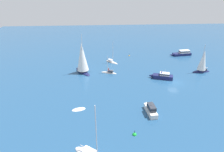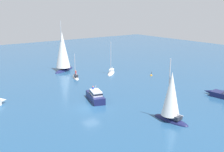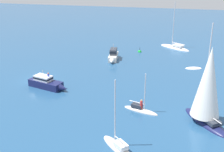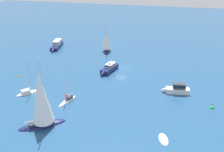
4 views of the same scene
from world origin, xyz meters
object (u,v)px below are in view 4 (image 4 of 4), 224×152
(sloop_1, at_px, (107,41))
(sailboat_1, at_px, (68,101))
(sailboat, at_px, (29,93))
(rib, at_px, (163,139))
(channel_buoy, at_px, (19,76))
(mooring_buoy, at_px, (212,108))
(powerboat, at_px, (177,89))
(yacht, at_px, (41,102))
(cabin_cruiser, at_px, (109,68))
(cabin_cruiser_1, at_px, (57,45))

(sloop_1, relative_size, sailboat_1, 1.61)
(sailboat, relative_size, rib, 2.48)
(channel_buoy, height_order, mooring_buoy, mooring_buoy)
(powerboat, bearing_deg, sailboat, 7.38)
(sloop_1, bearing_deg, yacht, -8.63)
(cabin_cruiser, bearing_deg, mooring_buoy, 79.04)
(cabin_cruiser_1, bearing_deg, sloop_1, 82.64)
(cabin_cruiser, relative_size, powerboat, 1.20)
(sailboat, distance_m, rib, 27.80)
(rib, relative_size, mooring_buoy, 2.35)
(rib, distance_m, channel_buoy, 35.96)
(sailboat_1, height_order, mooring_buoy, sailboat_1)
(cabin_cruiser, xyz_separation_m, sailboat_1, (-14.68, 4.61, -0.62))
(yacht, distance_m, cabin_cruiser, 23.41)
(cabin_cruiser, height_order, mooring_buoy, cabin_cruiser)
(rib, xyz_separation_m, channel_buoy, (15.65, 32.37, 0.01))
(channel_buoy, relative_size, mooring_buoy, 0.82)
(sailboat, relative_size, mooring_buoy, 5.81)
(cabin_cruiser, height_order, channel_buoy, cabin_cruiser)
(sloop_1, distance_m, sailboat_1, 28.00)
(rib, relative_size, sloop_1, 0.35)
(yacht, relative_size, powerboat, 2.17)
(sailboat, bearing_deg, sloop_1, 26.20)
(sailboat, bearing_deg, rib, -62.28)
(cabin_cruiser, bearing_deg, powerboat, 82.15)
(sailboat, bearing_deg, yacht, -94.48)
(cabin_cruiser, bearing_deg, channel_buoy, -54.15)
(powerboat, xyz_separation_m, rib, (-14.95, 1.94, -0.84))
(cabin_cruiser, xyz_separation_m, powerboat, (-7.12, -15.17, 0.07))
(cabin_cruiser, height_order, sailboat_1, sailboat_1)
(mooring_buoy, bearing_deg, sailboat_1, 96.95)
(yacht, relative_size, sailboat, 1.58)
(sailboat, distance_m, mooring_buoy, 34.62)
(sailboat, height_order, sailboat_1, sailboat)
(powerboat, distance_m, rib, 15.10)
(yacht, relative_size, cabin_cruiser, 1.81)
(yacht, height_order, cabin_cruiser_1, yacht)
(channel_buoy, bearing_deg, sailboat_1, -119.62)
(sailboat, height_order, powerboat, sailboat)
(sailboat_1, relative_size, channel_buoy, 5.09)
(mooring_buoy, bearing_deg, cabin_cruiser_1, 58.07)
(mooring_buoy, bearing_deg, sailboat, 93.04)
(yacht, height_order, channel_buoy, yacht)
(cabin_cruiser, bearing_deg, sloop_1, -147.40)
(yacht, bearing_deg, sailboat, 96.21)
(yacht, bearing_deg, rib, -32.19)
(yacht, xyz_separation_m, mooring_buoy, (10.93, -27.08, -4.30))
(sloop_1, xyz_separation_m, sailboat_1, (-27.84, 1.01, -2.87))
(yacht, height_order, powerboat, yacht)
(sloop_1, bearing_deg, cabin_cruiser_1, -95.89)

